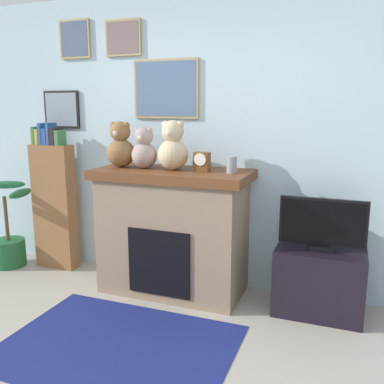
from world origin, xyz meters
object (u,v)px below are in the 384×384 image
fireplace (173,230)px  mantel_clock (202,162)px  teddy_bear_brown (121,147)px  teddy_bear_grey (144,150)px  bookshelf (54,202)px  television (322,225)px  teddy_bear_tan (173,148)px  candle_jar (232,165)px  tv_stand (319,282)px  potted_plant (8,238)px

fireplace → mantel_clock: (0.27, -0.02, 0.62)m
teddy_bear_brown → teddy_bear_grey: size_ratio=1.12×
teddy_bear_grey → teddy_bear_brown: bearing=-180.0°
bookshelf → television: size_ratio=2.25×
teddy_bear_tan → teddy_bear_grey: bearing=180.0°
candle_jar → teddy_bear_grey: bearing=-180.0°
television → teddy_bear_brown: size_ratio=1.62×
bookshelf → teddy_bear_grey: size_ratio=4.10×
fireplace → tv_stand: size_ratio=1.98×
potted_plant → television: bearing=1.2°
fireplace → bookshelf: bearing=175.7°
tv_stand → candle_jar: candle_jar is taller
fireplace → television: 1.25m
potted_plant → television: (3.05, 0.06, 0.43)m
television → candle_jar: (-0.72, -0.02, 0.43)m
tv_stand → teddy_bear_grey: size_ratio=1.90×
television → teddy_bear_brown: 1.80m
television → mantel_clock: (-0.97, -0.02, 0.44)m
bookshelf → television: 2.57m
television → teddy_bear_tan: 1.34m
bookshelf → mantel_clock: (1.60, -0.12, 0.49)m
fireplace → potted_plant: 1.83m
tv_stand → television: 0.46m
bookshelf → mantel_clock: bearing=-4.3°
potted_plant → mantel_clock: size_ratio=5.46×
television → teddy_bear_tan: (-1.22, -0.02, 0.55)m
bookshelf → mantel_clock: bookshelf is taller
bookshelf → television: bookshelf is taller
potted_plant → bookshelf: bearing=19.1°
fireplace → candle_jar: bearing=-1.9°
bookshelf → fireplace: bearing=-4.3°
teddy_bear_brown → teddy_bear_tan: 0.50m
potted_plant → television: size_ratio=1.34×
potted_plant → teddy_bear_tan: size_ratio=2.09×
bookshelf → teddy_bear_brown: size_ratio=3.66×
mantel_clock → teddy_bear_brown: bearing=179.9°
television → mantel_clock: size_ratio=4.09×
candle_jar → television: bearing=1.3°
fireplace → teddy_bear_tan: size_ratio=3.22×
fireplace → bookshelf: (-1.33, 0.10, 0.12)m
fireplace → mantel_clock: size_ratio=8.43×
fireplace → teddy_bear_grey: bearing=-175.9°
fireplace → tv_stand: bearing=-0.0°
bookshelf → candle_jar: 1.92m
fireplace → teddy_bear_brown: 0.86m
bookshelf → tv_stand: bookshelf is taller
bookshelf → teddy_bear_grey: (1.08, -0.12, 0.57)m
mantel_clock → teddy_bear_grey: teddy_bear_grey is taller
fireplace → mantel_clock: mantel_clock is taller
tv_stand → television: size_ratio=1.04×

